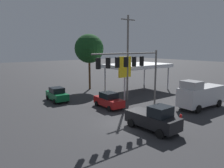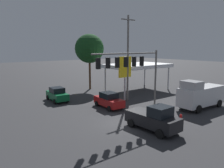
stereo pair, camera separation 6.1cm
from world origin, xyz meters
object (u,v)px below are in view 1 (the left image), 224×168
at_px(utility_pole, 128,57).
at_px(sedan_waiting, 109,100).
at_px(street_tree, 89,49).
at_px(price_sign, 125,69).
at_px(delivery_truck, 200,95).
at_px(sedan_far, 57,94).
at_px(traffic_signal_assembly, 131,66).
at_px(pickup_parked, 154,118).
at_px(fire_hydrant, 181,118).

bearing_deg(utility_pole, sedan_waiting, 18.68).
distance_m(sedan_waiting, street_tree, 14.28).
height_order(utility_pole, sedan_waiting, utility_pole).
height_order(price_sign, delivery_truck, price_sign).
relative_size(price_sign, sedan_far, 1.38).
distance_m(traffic_signal_assembly, sedan_waiting, 6.93).
bearing_deg(price_sign, pickup_parked, 62.03).
bearing_deg(sedan_far, fire_hydrant, 24.19).
bearing_deg(sedan_far, traffic_signal_assembly, 15.72).
relative_size(traffic_signal_assembly, delivery_truck, 1.24).
distance_m(delivery_truck, pickup_parked, 10.20).
bearing_deg(delivery_truck, utility_pole, -61.24).
height_order(price_sign, fire_hydrant, price_sign).
height_order(sedan_waiting, fire_hydrant, sedan_waiting).
bearing_deg(sedan_far, street_tree, 123.11).
bearing_deg(utility_pole, street_tree, -91.67).
bearing_deg(sedan_far, delivery_truck, 44.43).
xyz_separation_m(utility_pole, pickup_parked, (5.80, 10.01, -5.05)).
bearing_deg(street_tree, sedan_waiting, 68.36).
height_order(delivery_truck, street_tree, street_tree).
bearing_deg(fire_hydrant, price_sign, -98.90).
bearing_deg(street_tree, delivery_truck, 101.82).
bearing_deg(price_sign, sedan_far, -35.94).
distance_m(sedan_waiting, pickup_parked, 8.63).
bearing_deg(traffic_signal_assembly, street_tree, -108.74).
relative_size(street_tree, fire_hydrant, 11.09).
relative_size(price_sign, street_tree, 0.64).
bearing_deg(sedan_waiting, sedan_far, -149.80).
bearing_deg(pickup_parked, utility_pole, 148.26).
height_order(sedan_far, fire_hydrant, sedan_far).
relative_size(sedan_far, street_tree, 0.46).
xyz_separation_m(delivery_truck, pickup_parked, (10.09, 1.39, -0.58)).
bearing_deg(fire_hydrant, traffic_signal_assembly, -48.03).
height_order(sedan_waiting, pickup_parked, pickup_parked).
relative_size(utility_pole, sedan_waiting, 2.61).
relative_size(utility_pole, delivery_truck, 1.70).
bearing_deg(price_sign, sedan_waiting, 21.57).
distance_m(street_tree, fire_hydrant, 21.95).
relative_size(utility_pole, fire_hydrant, 13.32).
height_order(utility_pole, street_tree, utility_pole).
relative_size(price_sign, pickup_parked, 1.18).
distance_m(sedan_waiting, delivery_truck, 11.29).
bearing_deg(pickup_parked, price_sign, 150.35).
bearing_deg(pickup_parked, delivery_truck, 96.14).
height_order(delivery_truck, fire_hydrant, delivery_truck).
bearing_deg(traffic_signal_assembly, pickup_parked, 84.40).
relative_size(pickup_parked, street_tree, 0.54).
xyz_separation_m(utility_pole, fire_hydrant, (2.06, 10.32, -5.72)).
distance_m(traffic_signal_assembly, street_tree, 18.00).
bearing_deg(sedan_waiting, utility_pole, 111.65).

